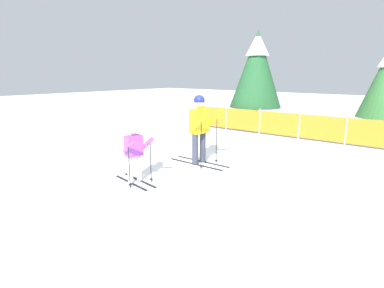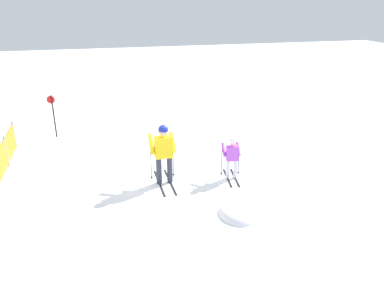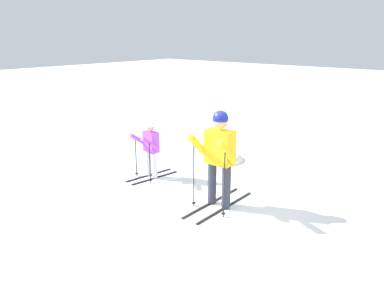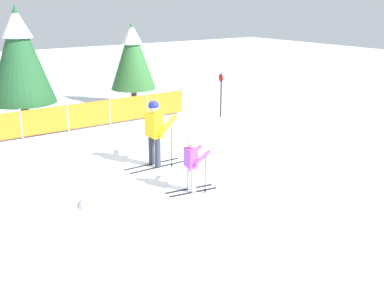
{
  "view_description": "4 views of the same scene",
  "coord_description": "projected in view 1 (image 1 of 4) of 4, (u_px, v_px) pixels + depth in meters",
  "views": [
    {
      "loc": [
        4.2,
        -5.76,
        2.15
      ],
      "look_at": [
        0.11,
        -0.78,
        0.64
      ],
      "focal_mm": 28.0,
      "sensor_mm": 36.0,
      "label": 1
    },
    {
      "loc": [
        -9.26,
        1.41,
        4.75
      ],
      "look_at": [
        0.09,
        -1.0,
        0.96
      ],
      "focal_mm": 35.0,
      "sensor_mm": 36.0,
      "label": 2
    },
    {
      "loc": [
        4.65,
        3.34,
        2.85
      ],
      "look_at": [
        -0.44,
        -0.99,
        0.9
      ],
      "focal_mm": 35.0,
      "sensor_mm": 36.0,
      "label": 3
    },
    {
      "loc": [
        -5.95,
        -10.04,
        4.04
      ],
      "look_at": [
        0.05,
        -1.46,
        0.86
      ],
      "focal_mm": 45.0,
      "sensor_mm": 36.0,
      "label": 4
    }
  ],
  "objects": [
    {
      "name": "safety_fence",
      "position": [
        279.0,
        123.0,
        10.49
      ],
      "size": [
        7.28,
        0.14,
        0.94
      ],
      "rotation": [
        0.0,
        0.0,
        0.01
      ],
      "color": "gray",
      "rests_on": "ground_plane"
    },
    {
      "name": "conifer_near",
      "position": [
        257.0,
        68.0,
        12.06
      ],
      "size": [
        2.09,
        2.09,
        3.88
      ],
      "color": "#4C3823",
      "rests_on": "ground_plane"
    },
    {
      "name": "skier_child",
      "position": [
        134.0,
        149.0,
        5.94
      ],
      "size": [
        1.16,
        0.56,
        1.2
      ],
      "rotation": [
        0.0,
        0.0,
        -0.14
      ],
      "color": "black",
      "rests_on": "ground_plane"
    },
    {
      "name": "snow_mound",
      "position": [
        103.0,
        161.0,
        7.61
      ],
      "size": [
        1.08,
        0.92,
        0.43
      ],
      "primitive_type": "ellipsoid",
      "color": "white",
      "rests_on": "ground_plane"
    },
    {
      "name": "skier_adult",
      "position": [
        200.0,
        124.0,
        7.17
      ],
      "size": [
        1.58,
        0.7,
        1.68
      ],
      "rotation": [
        0.0,
        0.0,
        0.01
      ],
      "color": "black",
      "rests_on": "ground_plane"
    },
    {
      "name": "ground_plane",
      "position": [
        208.0,
        163.0,
        7.42
      ],
      "size": [
        60.0,
        60.0,
        0.0
      ],
      "primitive_type": "plane",
      "color": "white"
    }
  ]
}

